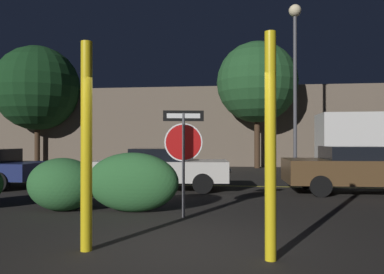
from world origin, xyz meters
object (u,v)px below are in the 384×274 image
at_px(yellow_pole_left, 86,146).
at_px(street_lamp, 295,55).
at_px(hedge_bush_1, 62,184).
at_px(tree_0, 37,88).
at_px(stop_sign, 183,142).
at_px(hedge_bush_2, 132,182).
at_px(passing_car_3, 358,169).
at_px(passing_car_2, 162,168).
at_px(yellow_pole_right, 270,146).
at_px(tree_1, 257,82).

xyz_separation_m(yellow_pole_left, street_lamp, (4.67, 11.99, 3.87)).
height_order(hedge_bush_1, tree_0, tree_0).
distance_m(stop_sign, hedge_bush_2, 1.57).
height_order(yellow_pole_left, passing_car_3, yellow_pole_left).
xyz_separation_m(street_lamp, tree_0, (-14.83, 4.47, -0.63)).
bearing_deg(stop_sign, passing_car_2, 96.95).
height_order(yellow_pole_right, hedge_bush_2, yellow_pole_right).
bearing_deg(yellow_pole_left, yellow_pole_right, -2.23).
relative_size(yellow_pole_left, hedge_bush_2, 1.45).
distance_m(hedge_bush_1, passing_car_3, 8.39).
height_order(yellow_pole_right, passing_car_3, yellow_pole_right).
height_order(hedge_bush_2, tree_1, tree_1).
distance_m(stop_sign, yellow_pole_left, 2.66).
bearing_deg(yellow_pole_left, passing_car_2, 92.35).
bearing_deg(yellow_pole_left, passing_car_3, 49.05).
xyz_separation_m(hedge_bush_2, tree_1, (3.35, 13.15, 4.14)).
height_order(yellow_pole_left, hedge_bush_2, yellow_pole_left).
distance_m(hedge_bush_1, tree_0, 16.54).
height_order(hedge_bush_1, tree_1, tree_1).
bearing_deg(yellow_pole_right, stop_sign, 121.38).
relative_size(hedge_bush_1, tree_1, 0.22).
height_order(hedge_bush_1, street_lamp, street_lamp).
bearing_deg(yellow_pole_left, hedge_bush_1, 121.99).
distance_m(hedge_bush_1, street_lamp, 12.18).
xyz_separation_m(yellow_pole_left, hedge_bush_2, (-0.16, 2.90, -0.86)).
distance_m(yellow_pole_left, passing_car_3, 8.78).
distance_m(yellow_pole_left, hedge_bush_2, 3.03).
bearing_deg(passing_car_2, yellow_pole_left, -3.31).
relative_size(hedge_bush_1, hedge_bush_2, 0.76).
bearing_deg(yellow_pole_right, yellow_pole_left, 177.77).
bearing_deg(yellow_pole_right, passing_car_3, 65.01).
height_order(passing_car_2, street_lamp, street_lamp).
bearing_deg(yellow_pole_left, hedge_bush_2, 93.17).
relative_size(stop_sign, yellow_pole_right, 0.72).
relative_size(passing_car_2, tree_1, 0.62).
distance_m(stop_sign, passing_car_2, 4.39).
bearing_deg(passing_car_3, stop_sign, -50.15).
distance_m(passing_car_3, street_lamp, 7.20).
height_order(street_lamp, tree_0, street_lamp).
xyz_separation_m(stop_sign, street_lamp, (3.62, 9.55, 3.84)).
bearing_deg(passing_car_2, stop_sign, 12.22).
xyz_separation_m(hedge_bush_1, street_lamp, (6.44, 9.17, 4.79)).
bearing_deg(tree_0, hedge_bush_1, -58.40).
bearing_deg(hedge_bush_2, hedge_bush_1, -177.33).
relative_size(tree_0, tree_1, 1.04).
distance_m(stop_sign, hedge_bush_1, 3.00).
bearing_deg(passing_car_2, street_lamp, 132.17).
xyz_separation_m(hedge_bush_1, tree_1, (4.95, 13.23, 4.20)).
bearing_deg(street_lamp, passing_car_3, -78.93).
xyz_separation_m(stop_sign, yellow_pole_right, (1.55, -2.55, -0.02)).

